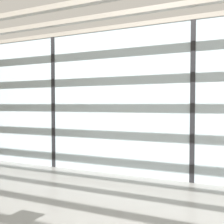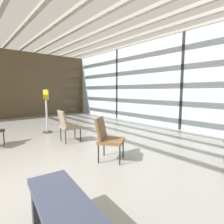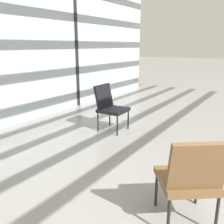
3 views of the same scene
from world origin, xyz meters
name	(u,v)px [view 2 (image 2 of 3)]	position (x,y,z in m)	size (l,w,h in m)	color
ground_plane	(32,168)	(0.00, 0.00, 0.00)	(60.00, 60.00, 0.00)	gray
glass_curtain_wall	(182,82)	(0.00, 5.20, 1.73)	(14.00, 0.08, 3.45)	silver
window_mullion_0	(117,84)	(-3.50, 5.20, 1.73)	(0.10, 0.12, 3.45)	black
window_mullion_1	(182,82)	(0.00, 5.20, 1.73)	(0.10, 0.12, 3.45)	black
side_wall_left_panels	(23,85)	(-6.95, 1.60, 1.73)	(0.10, 11.20, 3.45)	#473823
parked_airplane	(198,83)	(-1.42, 9.63, 1.86)	(11.79, 3.73, 3.73)	silver
lounge_chair_1	(67,124)	(-1.17, 1.27, 0.49)	(0.54, 0.58, 0.87)	#7F705B
lounge_chair_3	(107,136)	(0.55, 1.30, 0.49)	(0.71, 0.70, 0.87)	brown
waiting_bench	(71,224)	(2.10, -0.29, 0.36)	(1.54, 0.56, 0.47)	#33384C
info_sign	(47,113)	(-2.62, 1.23, 0.68)	(0.44, 0.32, 1.44)	#333333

